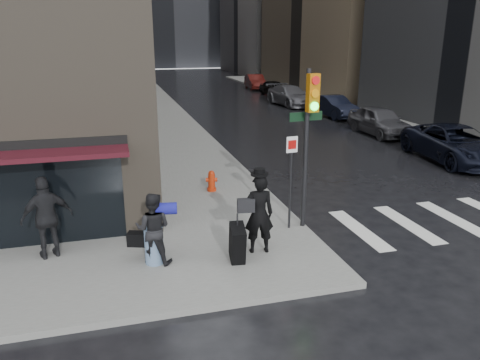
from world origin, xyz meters
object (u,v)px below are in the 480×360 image
Objects in this scene: man_greycoat at (47,217)px; fire_hydrant at (212,182)px; traffic_light at (307,129)px; parked_car_3 at (290,96)px; parked_car_5 at (255,82)px; man_overcoat at (254,219)px; parked_car_4 at (274,88)px; man_jeans at (153,228)px; parked_car_0 at (456,144)px; parked_car_2 at (334,107)px; parked_car_1 at (380,121)px.

fire_hydrant is at bearing -159.70° from man_greycoat.
traffic_light is 5.98× the size of fire_hydrant.
parked_car_5 is (0.86, 12.21, -0.03)m from parked_car_3.
man_overcoat reaches higher than parked_car_4.
parked_car_4 reaches higher than fire_hydrant.
traffic_light is at bearing -146.97° from man_jeans.
man_greycoat is 0.38× the size of parked_car_3.
parked_car_3 is 6.16m from parked_car_4.
parked_car_0 is 1.25× the size of parked_car_5.
parked_car_2 is at bearing -107.71° from man_jeans.
parked_car_3 is at bearing 97.94° from parked_car_0.
fire_hydrant is 0.17× the size of parked_car_2.
parked_car_5 reaches higher than parked_car_2.
parked_car_4 is (9.65, 29.92, -2.27)m from traffic_light.
parked_car_1 is (11.30, 12.85, -0.29)m from man_overcoat.
traffic_light is at bearing -144.14° from parked_car_0.
man_overcoat reaches higher than parked_car_2.
man_jeans is at bearing -148.66° from parked_car_0.
parked_car_2 is 0.97× the size of parked_car_5.
man_jeans is at bearing -117.82° from parked_car_4.
parked_car_4 is at bearing 66.22° from fire_hydrant.
parked_car_2 is 6.16m from parked_car_3.
parked_car_2 is 12.21m from parked_car_4.
parked_car_0 is 12.21m from parked_car_2.
parked_car_4 is (16.36, 30.01, -0.47)m from man_greycoat.
parked_car_5 is at bearing -133.16° from man_greycoat.
parked_car_1 is at bearing -118.44° from man_jeans.
parked_car_1 is 24.43m from parked_car_5.
parked_car_3 is at bearing -101.01° from parked_car_4.
parked_car_3 reaches higher than parked_car_4.
man_greycoat is (-4.86, 1.17, 0.10)m from man_overcoat.
man_overcoat is 0.53× the size of parked_car_4.
man_jeans is 39.67m from parked_car_5.
parked_car_4 is at bearing 65.70° from traffic_light.
parked_car_1 is at bearing 44.37° from traffic_light.
traffic_light reaches higher than parked_car_3.
man_overcoat is 3.01× the size of fire_hydrant.
parked_car_1 is at bearing -124.40° from man_overcoat.
parked_car_4 is at bearing -103.31° from man_overcoat.
parked_car_5 is at bearing 80.29° from parked_car_3.
fire_hydrant is 0.18× the size of parked_car_4.
traffic_light is 1.05× the size of parked_car_4.
man_jeans is at bearing -132.08° from parked_car_2.
parked_car_1 is (13.75, 12.69, -0.24)m from man_jeans.
fire_hydrant is at bearing -135.19° from parked_car_2.
traffic_light is at bearing -138.89° from man_overcoat.
parked_car_5 is (0.06, 6.11, 0.04)m from parked_car_4.
traffic_light is 25.51m from parked_car_3.
traffic_light reaches higher than man_jeans.
parked_car_0 is at bearing -135.67° from man_jeans.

